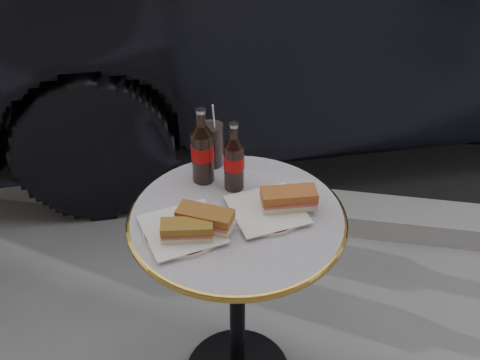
% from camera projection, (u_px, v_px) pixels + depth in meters
% --- Properties ---
extents(curb, '(40.00, 0.20, 0.12)m').
position_uv_depth(curb, '(270.00, 206.00, 2.81)').
color(curb, gray).
rests_on(curb, ground).
extents(bistro_table, '(0.62, 0.62, 0.73)m').
position_uv_depth(bistro_table, '(237.00, 304.00, 1.90)').
color(bistro_table, '#BAB2C4').
rests_on(bistro_table, ground).
extents(plate_left, '(0.28, 0.28, 0.01)m').
position_uv_depth(plate_left, '(182.00, 231.00, 1.62)').
color(plate_left, silver).
rests_on(plate_left, bistro_table).
extents(plate_right, '(0.26, 0.26, 0.01)m').
position_uv_depth(plate_right, '(267.00, 211.00, 1.69)').
color(plate_right, silver).
rests_on(plate_right, bistro_table).
extents(sandwich_left_a, '(0.15, 0.09, 0.05)m').
position_uv_depth(sandwich_left_a, '(187.00, 231.00, 1.58)').
color(sandwich_left_a, olive).
rests_on(sandwich_left_a, plate_left).
extents(sandwich_left_b, '(0.16, 0.09, 0.05)m').
position_uv_depth(sandwich_left_b, '(205.00, 219.00, 1.61)').
color(sandwich_left_b, '#9D5E27').
rests_on(sandwich_left_b, plate_left).
extents(sandwich_right, '(0.17, 0.11, 0.05)m').
position_uv_depth(sandwich_right, '(289.00, 200.00, 1.68)').
color(sandwich_right, '#B35E2D').
rests_on(sandwich_right, plate_right).
extents(cola_bottle_left, '(0.07, 0.07, 0.24)m').
position_uv_depth(cola_bottle_left, '(202.00, 146.00, 1.75)').
color(cola_bottle_left, black).
rests_on(cola_bottle_left, bistro_table).
extents(cola_bottle_right, '(0.07, 0.07, 0.22)m').
position_uv_depth(cola_bottle_right, '(234.00, 156.00, 1.73)').
color(cola_bottle_right, black).
rests_on(cola_bottle_right, bistro_table).
extents(cola_glass, '(0.09, 0.09, 0.14)m').
position_uv_depth(cola_glass, '(212.00, 145.00, 1.85)').
color(cola_glass, black).
rests_on(cola_glass, bistro_table).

